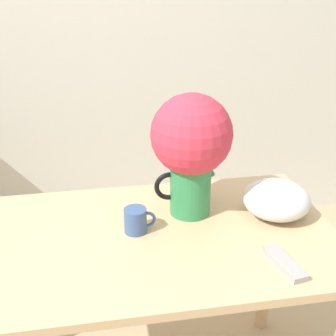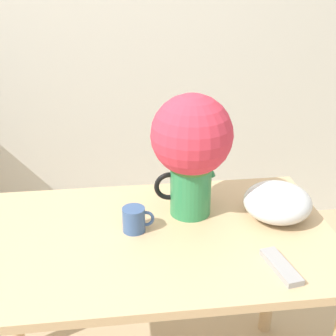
{
  "view_description": "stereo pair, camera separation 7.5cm",
  "coord_description": "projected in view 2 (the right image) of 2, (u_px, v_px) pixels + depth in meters",
  "views": [
    {
      "loc": [
        0.02,
        -1.1,
        1.68
      ],
      "look_at": [
        0.28,
        0.37,
        0.98
      ],
      "focal_mm": 50.0,
      "sensor_mm": 36.0,
      "label": 1
    },
    {
      "loc": [
        0.1,
        -1.11,
        1.68
      ],
      "look_at": [
        0.28,
        0.37,
        0.98
      ],
      "focal_mm": 50.0,
      "sensor_mm": 36.0,
      "label": 2
    }
  ],
  "objects": [
    {
      "name": "wall_back",
      "position": [
        90.0,
        24.0,
        2.62
      ],
      "size": [
        8.0,
        0.05,
        2.6
      ],
      "color": "silver",
      "rests_on": "ground_plane"
    },
    {
      "name": "white_bowl",
      "position": [
        277.0,
        202.0,
        1.68
      ],
      "size": [
        0.24,
        0.24,
        0.13
      ],
      "color": "silver",
      "rests_on": "table"
    },
    {
      "name": "coffee_mug",
      "position": [
        135.0,
        219.0,
        1.61
      ],
      "size": [
        0.11,
        0.08,
        0.09
      ],
      "color": "#385689",
      "rests_on": "table"
    },
    {
      "name": "flower_vase",
      "position": [
        191.0,
        145.0,
        1.63
      ],
      "size": [
        0.29,
        0.29,
        0.45
      ],
      "color": "#2D844C",
      "rests_on": "table"
    },
    {
      "name": "remote_control",
      "position": [
        281.0,
        267.0,
        1.42
      ],
      "size": [
        0.08,
        0.19,
        0.02
      ],
      "color": "#999999",
      "rests_on": "table"
    },
    {
      "name": "table",
      "position": [
        150.0,
        265.0,
        1.65
      ],
      "size": [
        1.28,
        0.76,
        0.79
      ],
      "color": "tan",
      "rests_on": "ground_plane"
    }
  ]
}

